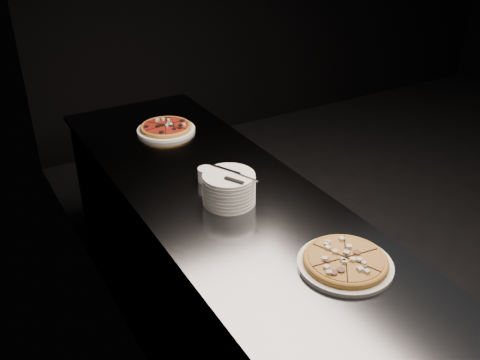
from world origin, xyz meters
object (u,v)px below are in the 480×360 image
counter (228,282)px  pizza_mushroom (345,262)px  plate_stack (229,188)px  pizza_tomato (166,128)px  cutlery (233,175)px  ramekin (206,174)px

counter → pizza_mushroom: pizza_mushroom is taller
plate_stack → counter: bearing=70.5°
pizza_mushroom → pizza_tomato: pizza_mushroom is taller
plate_stack → cutlery: (0.01, -0.02, 0.07)m
plate_stack → cutlery: size_ratio=0.95×
cutlery → pizza_mushroom: bearing=-104.5°
pizza_mushroom → plate_stack: bearing=103.4°
ramekin → pizza_tomato: bearing=83.8°
pizza_mushroom → cutlery: cutlery is taller
plate_stack → ramekin: plate_stack is taller
ramekin → pizza_mushroom: bearing=-80.1°
pizza_tomato → plate_stack: plate_stack is taller
counter → ramekin: ramekin is taller
plate_stack → pizza_tomato: bearing=85.4°
plate_stack → ramekin: (-0.00, 0.20, -0.03)m
counter → cutlery: (-0.01, -0.07, 0.59)m
cutlery → ramekin: cutlery is taller
pizza_tomato → plate_stack: (-0.06, -0.79, 0.04)m
counter → cutlery: size_ratio=10.97×
pizza_mushroom → pizza_tomato: size_ratio=1.07×
pizza_mushroom → cutlery: bearing=102.9°
cutlery → ramekin: 0.24m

